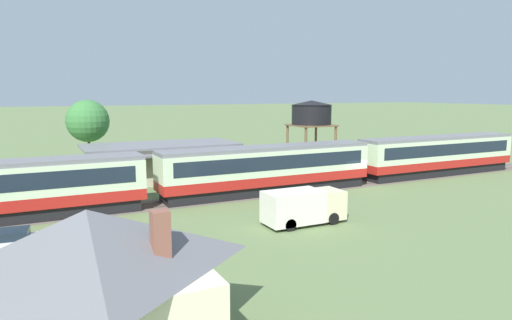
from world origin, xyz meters
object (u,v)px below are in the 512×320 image
Objects in this scene: passenger_train at (271,167)px; station_building at (161,161)px; delivery_truck_cream at (303,206)px; cottage_grey_roof_2 at (90,280)px; water_tower at (311,114)px; parked_car_white at (10,241)px; yard_tree_0 at (88,121)px.

passenger_train is 4.04× the size of station_building.
cottage_grey_roof_2 is at bearing -145.85° from delivery_truck_cream.
water_tower is 33.57m from parked_car_white.
passenger_train is at bearing -138.79° from water_tower.
station_building is 17.19m from water_tower.
station_building is at bearing 173.90° from water_tower.
yard_tree_0 is at bearing 154.71° from water_tower.
delivery_truck_cream is at bearing -77.71° from station_building.
cottage_grey_roof_2 reaches higher than station_building.
passenger_train is 7.72× the size of water_tower.
water_tower reaches higher than parked_car_white.
yard_tree_0 is at bearing 83.59° from cottage_grey_roof_2.
yard_tree_0 reaches higher than station_building.
water_tower is 1.42× the size of delivery_truck_cream.
station_building is 3.39× the size of parked_car_white.
yard_tree_0 reaches higher than water_tower.
parked_car_white is at bearing -161.11° from passenger_train.
passenger_train is 13.43m from water_tower.
yard_tree_0 reaches higher than cottage_grey_roof_2.
water_tower is 24.66m from yard_tree_0.
station_building is at bearing -56.64° from yard_tree_0.
cottage_grey_roof_2 is 1.46× the size of delivery_truck_cream.
passenger_train is 7.52× the size of cottage_grey_roof_2.
yard_tree_0 reaches higher than passenger_train.
cottage_grey_roof_2 is 1.02× the size of yard_tree_0.
water_tower is 0.99× the size of yard_tree_0.
station_building is 21.33m from parked_car_white.
delivery_truck_cream is (-2.60, -9.40, -1.06)m from passenger_train.
cottage_grey_roof_2 is (-16.92, -19.11, 0.27)m from passenger_train.
cottage_grey_roof_2 reaches higher than parked_car_white.
station_building is 20.08m from delivery_truck_cream.
cottage_grey_roof_2 is 17.36m from delivery_truck_cream.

